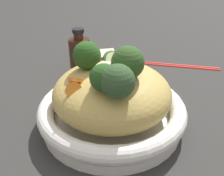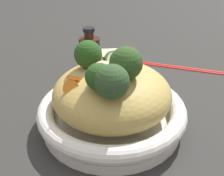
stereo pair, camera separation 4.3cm
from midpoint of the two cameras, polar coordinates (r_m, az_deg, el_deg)
ground_plane at (r=0.47m, az=2.63°, el=-8.03°), size 3.00×3.00×0.00m
serving_bowl at (r=0.46m, az=2.71°, el=-5.57°), size 0.26×0.26×0.05m
noodle_heap at (r=0.43m, az=2.84°, el=-1.11°), size 0.20×0.20×0.10m
broccoli_florets at (r=0.38m, az=2.21°, el=4.34°), size 0.11×0.16×0.07m
carrot_coins at (r=0.40m, az=-1.40°, el=2.28°), size 0.12×0.07×0.04m
zucchini_slices at (r=0.45m, az=3.28°, el=5.69°), size 0.06×0.15×0.06m
chicken_chunks at (r=0.41m, az=2.01°, el=4.88°), size 0.09×0.09×0.03m
soy_sauce_bottle at (r=0.64m, az=-3.08°, el=7.56°), size 0.05×0.05×0.12m
chopsticks_pair at (r=0.70m, az=18.11°, el=4.29°), size 0.15×0.21×0.01m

